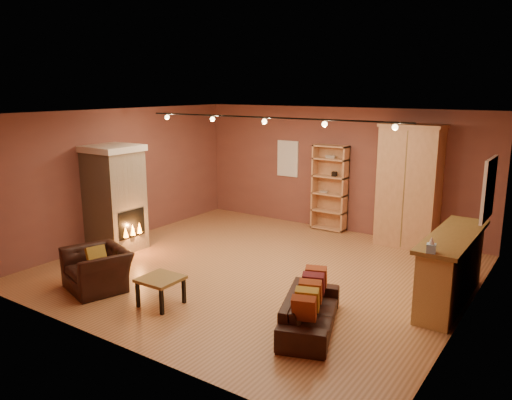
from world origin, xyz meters
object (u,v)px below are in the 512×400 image
Objects in this scene: armoire at (409,186)px; bookcase at (331,187)px; coffee_table at (161,282)px; loveseat at (310,304)px; fireplace at (115,198)px; armchair at (97,263)px; bar_counter at (451,268)px.

bookcase is at bearing 173.34° from armoire.
bookcase is 5.25m from coffee_table.
armoire reaches higher than loveseat.
bookcase reaches higher than coffee_table.
armoire is (1.85, -0.22, 0.27)m from bookcase.
fireplace is 4.76m from bookcase.
armchair is at bearing 82.09° from loveseat.
bookcase reaches higher than bar_counter.
fireplace reaches higher than bookcase.
fireplace is 1.08× the size of bookcase.
bar_counter is at bearing -59.29° from armoire.
loveseat is at bearing -67.17° from bookcase.
loveseat is at bearing -9.97° from fireplace.
armoire is at bearing 36.38° from fireplace.
armoire is at bearing -18.31° from loveseat.
bar_counter is (1.45, -2.44, -0.71)m from armoire.
loveseat is 3.60m from armchair.
fireplace reaches higher than armchair.
armoire reaches higher than bar_counter.
fireplace is at bearing 60.61° from loveseat.
coffee_table is at bearing -113.16° from armoire.
fireplace is 2.16m from armchair.
armchair is (-1.59, -5.32, -0.55)m from bookcase.
fireplace is 1.81× the size of armchair.
bar_counter reaches higher than coffee_table.
armchair reaches higher than loveseat.
bookcase is 1.88m from armoire.
coffee_table is (1.31, 0.12, -0.07)m from armchair.
armchair is at bearing -106.62° from bookcase.
coffee_table is at bearing 85.69° from loveseat.
loveseat is (-1.37, -1.94, -0.21)m from bar_counter.
armchair is (-3.44, -5.10, -0.82)m from armoire.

